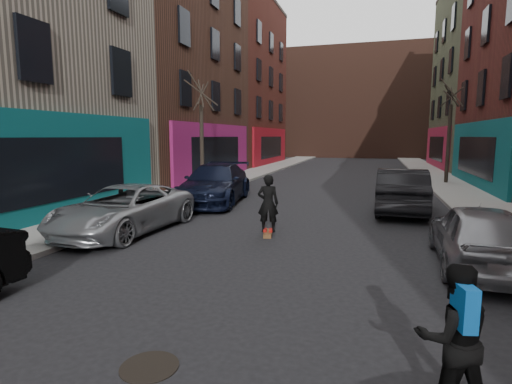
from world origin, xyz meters
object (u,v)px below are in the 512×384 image
Objects in this scene: skateboarder at (268,203)px; manhole at (149,367)px; tree_right_far at (450,122)px; parked_right_end at (401,190)px; pedestrian at (453,337)px; skateboard at (268,233)px; parked_right_far at (479,236)px; parked_left_far at (124,209)px; parked_left_end at (215,184)px; tree_left_far at (201,123)px.

manhole is (0.27, -6.62, -0.89)m from skateboarder.
parked_right_end is (-3.00, -9.54, -2.74)m from tree_right_far.
skateboarder is 7.35m from pedestrian.
tree_right_far is at bearing 52.74° from skateboard.
manhole is (-4.64, -5.14, -0.69)m from parked_right_far.
parked_left_far is 1.01× the size of parked_right_end.
parked_left_far is at bearing 126.58° from manhole.
parked_left_far is 7.26m from manhole.
parked_left_end is at bearing 114.82° from skateboard.
manhole is at bearing 80.51° from skateboarder.
skateboard is 0.50× the size of skateboarder.
parked_right_far is at bearing 151.41° from skateboarder.
parked_right_end reaches higher than parked_right_far.
tree_left_far is 0.96× the size of tree_right_far.
tree_right_far is 9.71× the size of manhole.
skateboard is at bearing 14.13° from parked_left_far.
tree_left_far is at bearing 102.79° from parked_left_far.
pedestrian is at bearing 91.00° from parked_right_end.
tree_right_far is at bearing -105.43° from parked_right_end.
tree_left_far reaches higher than parked_right_end.
tree_left_far is 9.59m from parked_left_far.
parked_left_far is at bearing 37.30° from parked_right_end.
tree_right_far reaches higher than parked_right_far.
parked_right_end is at bearing -105.30° from pedestrian.
pedestrian is 2.18× the size of manhole.
parked_right_end is at bearing 72.87° from manhole.
parked_right_far is 0.85× the size of parked_right_end.
parked_left_far is 0.88× the size of parked_left_end.
parked_left_end is 3.61× the size of pedestrian.
manhole is (-6.49, -20.86, -3.52)m from tree_right_far.
parked_right_end is at bearing -107.46° from tree_right_far.
parked_left_end is 11.93m from manhole.
skateboard is at bearing 180.00° from skateboarder.
parked_right_end is (7.80, 5.52, 0.12)m from parked_left_far.
parked_right_far reaches higher than parked_left_far.
parked_left_far is 9.55m from parked_right_end.
parked_left_end is 5.88m from skateboard.
parked_left_far is 8.98m from parked_right_far.
parked_left_far is at bearing 179.50° from skateboard.
skateboard is (3.48, -4.68, -0.75)m from parked_left_end.
tree_left_far is 14.60m from parked_right_far.
tree_right_far is 16.15m from skateboard.
parked_left_far is at bearing -79.98° from tree_left_far.
parked_right_far is 5.14m from skateboarder.
skateboard is 7.38m from pedestrian.
skateboarder reaches higher than parked_right_far.
parked_right_end is 6.03m from skateboarder.
parked_right_end is at bearing -20.63° from tree_left_far.
parked_right_end is at bearing -77.69° from parked_right_far.
pedestrian is 3.38m from manhole.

